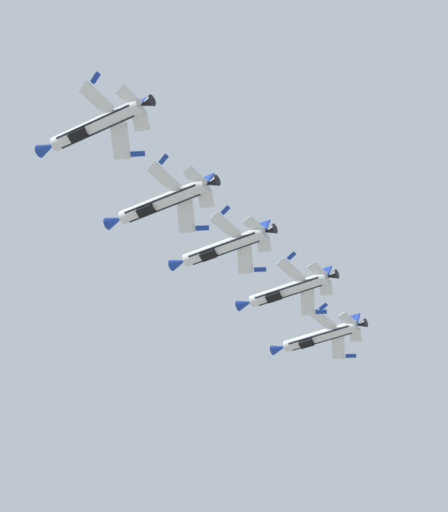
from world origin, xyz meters
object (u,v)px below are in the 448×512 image
(fighter_jet_right_outer, at_px, (319,337))
(fighter_jet_right_wing, at_px, (223,247))
(fighter_jet_lead, at_px, (95,126))
(fighter_jet_left_wing, at_px, (162,202))
(fighter_jet_left_outer, at_px, (287,290))

(fighter_jet_right_outer, bearing_deg, fighter_jet_right_wing, -177.60)
(fighter_jet_lead, bearing_deg, fighter_jet_left_wing, -1.31)
(fighter_jet_left_wing, bearing_deg, fighter_jet_lead, 178.69)
(fighter_jet_left_wing, height_order, fighter_jet_right_wing, fighter_jet_right_wing)
(fighter_jet_lead, distance_m, fighter_jet_right_outer, 55.61)
(fighter_jet_left_wing, bearing_deg, fighter_jet_right_outer, 2.64)
(fighter_jet_left_outer, height_order, fighter_jet_right_outer, fighter_jet_left_outer)
(fighter_jet_lead, distance_m, fighter_jet_left_wing, 12.75)
(fighter_jet_lead, height_order, fighter_jet_right_outer, fighter_jet_right_outer)
(fighter_jet_right_wing, xyz_separation_m, fighter_jet_right_outer, (9.12, 27.15, 0.53))
(fighter_jet_left_wing, xyz_separation_m, fighter_jet_right_wing, (4.47, 13.85, 2.20))
(fighter_jet_lead, relative_size, fighter_jet_right_outer, 1.00)
(fighter_jet_right_outer, bearing_deg, fighter_jet_lead, -178.24)
(fighter_jet_left_wing, xyz_separation_m, fighter_jet_left_outer, (10.84, 27.56, 3.16))
(fighter_jet_lead, xyz_separation_m, fighter_jet_left_outer, (15.55, 39.06, 0.37))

